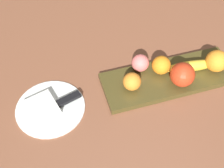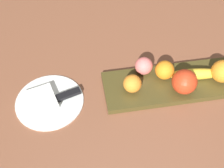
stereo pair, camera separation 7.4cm
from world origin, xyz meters
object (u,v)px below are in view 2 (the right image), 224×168
(apple, at_px, (185,82))
(knife, at_px, (63,96))
(banana, at_px, (196,74))
(dinner_plate, at_px, (50,101))
(orange_near_apple, at_px, (223,71))
(peach, at_px, (144,66))
(orange_center, at_px, (165,70))
(fruit_tray, at_px, (172,84))
(orange_near_banana, at_px, (132,84))
(folded_napkin, at_px, (40,100))

(apple, distance_m, knife, 0.40)
(banana, bearing_deg, dinner_plate, 6.88)
(orange_near_apple, height_order, peach, orange_near_apple)
(banana, distance_m, dinner_plate, 0.49)
(banana, height_order, orange_near_apple, orange_near_apple)
(orange_center, distance_m, knife, 0.35)
(orange_near_apple, bearing_deg, fruit_tray, -4.38)
(banana, xyz_separation_m, orange_near_banana, (0.22, 0.01, 0.01))
(fruit_tray, bearing_deg, dinner_plate, 0.00)
(apple, relative_size, folded_napkin, 0.83)
(banana, bearing_deg, orange_near_banana, 9.96)
(apple, distance_m, dinner_plate, 0.44)
(fruit_tray, relative_size, orange_near_apple, 6.13)
(banana, bearing_deg, knife, 6.44)
(orange_near_banana, height_order, knife, orange_near_banana)
(peach, distance_m, folded_napkin, 0.36)
(folded_napkin, bearing_deg, dinner_plate, 180.00)
(orange_near_banana, relative_size, dinner_plate, 0.27)
(fruit_tray, height_order, folded_napkin, folded_napkin)
(apple, relative_size, orange_center, 1.27)
(fruit_tray, height_order, dinner_plate, fruit_tray)
(banana, height_order, peach, peach)
(fruit_tray, distance_m, knife, 0.37)
(orange_center, height_order, knife, orange_center)
(orange_near_apple, relative_size, dinner_plate, 0.34)
(apple, height_order, orange_center, apple)
(fruit_tray, bearing_deg, orange_near_apple, 175.62)
(dinner_plate, bearing_deg, banana, -179.36)
(peach, xyz_separation_m, knife, (0.28, 0.06, -0.04))
(apple, distance_m, folded_napkin, 0.47)
(banana, distance_m, orange_near_apple, 0.09)
(orange_center, relative_size, peach, 1.06)
(orange_near_banana, bearing_deg, peach, -128.06)
(orange_center, relative_size, dinner_plate, 0.29)
(apple, xyz_separation_m, orange_near_apple, (-0.14, -0.02, -0.00))
(apple, distance_m, peach, 0.15)
(fruit_tray, xyz_separation_m, peach, (0.09, -0.06, 0.04))
(banana, relative_size, orange_near_banana, 3.13)
(orange_near_banana, xyz_separation_m, knife, (0.23, -0.01, -0.04))
(folded_napkin, distance_m, knife, 0.07)
(fruit_tray, distance_m, dinner_plate, 0.41)
(apple, height_order, orange_near_banana, apple)
(banana, height_order, knife, banana)
(orange_center, xyz_separation_m, folded_napkin, (0.42, 0.03, -0.04))
(peach, relative_size, folded_napkin, 0.61)
(fruit_tray, relative_size, knife, 2.59)
(orange_near_apple, height_order, folded_napkin, orange_near_apple)
(orange_near_banana, xyz_separation_m, dinner_plate, (0.27, -0.01, -0.05))
(orange_near_banana, relative_size, peach, 0.99)
(banana, xyz_separation_m, knife, (0.45, 0.00, -0.03))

